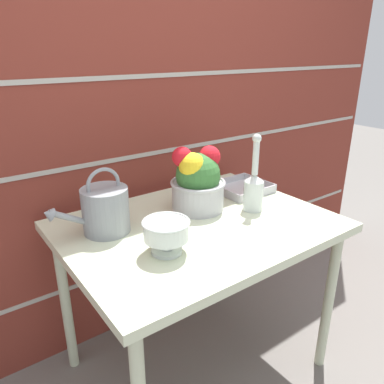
{
  "coord_description": "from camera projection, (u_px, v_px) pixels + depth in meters",
  "views": [
    {
      "loc": [
        -0.82,
        -1.09,
        1.4
      ],
      "look_at": [
        0.0,
        0.04,
        0.86
      ],
      "focal_mm": 35.0,
      "sensor_mm": 36.0,
      "label": 1
    }
  ],
  "objects": [
    {
      "name": "ground_plane",
      "position": [
        197.0,
        363.0,
        1.78
      ],
      "size": [
        12.0,
        12.0,
        0.0
      ],
      "primitive_type": "plane",
      "color": "slate"
    },
    {
      "name": "brick_wall",
      "position": [
        135.0,
        116.0,
        1.75
      ],
      "size": [
        3.6,
        0.08,
        2.2
      ],
      "color": "maroon",
      "rests_on": "ground_plane"
    },
    {
      "name": "patio_table",
      "position": [
        198.0,
        239.0,
        1.54
      ],
      "size": [
        1.06,
        0.8,
        0.74
      ],
      "color": "beige",
      "rests_on": "ground_plane"
    },
    {
      "name": "watering_can",
      "position": [
        105.0,
        209.0,
        1.4
      ],
      "size": [
        0.32,
        0.18,
        0.26
      ],
      "color": "gray",
      "rests_on": "patio_table"
    },
    {
      "name": "crystal_pedestal_bowl",
      "position": [
        166.0,
        232.0,
        1.26
      ],
      "size": [
        0.16,
        0.16,
        0.12
      ],
      "color": "silver",
      "rests_on": "patio_table"
    },
    {
      "name": "flower_planter",
      "position": [
        197.0,
        181.0,
        1.59
      ],
      "size": [
        0.24,
        0.24,
        0.28
      ],
      "color": "#ADADB2",
      "rests_on": "patio_table"
    },
    {
      "name": "glass_decanter",
      "position": [
        254.0,
        188.0,
        1.59
      ],
      "size": [
        0.08,
        0.08,
        0.33
      ],
      "color": "silver",
      "rests_on": "patio_table"
    },
    {
      "name": "wire_tray",
      "position": [
        242.0,
        189.0,
        1.84
      ],
      "size": [
        0.25,
        0.23,
        0.04
      ],
      "color": "#B7B7BC",
      "rests_on": "patio_table"
    }
  ]
}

